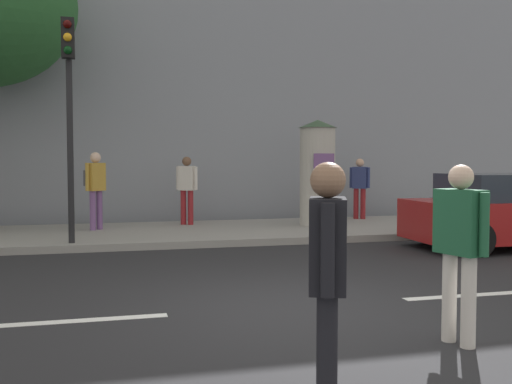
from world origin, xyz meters
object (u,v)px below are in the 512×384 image
object	(u,v)px
pedestrian_tallest	(95,183)
poster_column	(317,172)
pedestrian_in_red_top	(360,183)
traffic_light	(69,93)
pedestrian_in_light_jacket	(327,270)
pedestrian_with_bag	(187,185)
pedestrian_in_dark_shirt	(460,238)

from	to	relation	value
pedestrian_tallest	poster_column	bearing A→B (deg)	-3.54
pedestrian_in_red_top	pedestrian_tallest	world-z (taller)	pedestrian_tallest
traffic_light	pedestrian_in_light_jacket	size ratio (longest dim) A/B	2.45
poster_column	pedestrian_in_red_top	world-z (taller)	poster_column
poster_column	pedestrian_with_bag	bearing A→B (deg)	163.56
traffic_light	pedestrian_in_dark_shirt	distance (m)	8.27
traffic_light	pedestrian_in_dark_shirt	bearing A→B (deg)	-61.02
traffic_light	pedestrian_in_dark_shirt	size ratio (longest dim) A/B	2.49
pedestrian_with_bag	pedestrian_tallest	size ratio (longest dim) A/B	0.95
pedestrian_with_bag	pedestrian_tallest	xyz separation A→B (m)	(-2.22, -0.59, 0.08)
traffic_light	pedestrian_tallest	world-z (taller)	traffic_light
pedestrian_with_bag	traffic_light	bearing A→B (deg)	-132.62
pedestrian_in_dark_shirt	poster_column	bearing A→B (deg)	78.05
pedestrian_with_bag	pedestrian_tallest	bearing A→B (deg)	-164.98
pedestrian_in_dark_shirt	pedestrian_in_light_jacket	distance (m)	2.22
traffic_light	pedestrian_with_bag	distance (m)	4.35
poster_column	pedestrian_in_light_jacket	world-z (taller)	poster_column
traffic_light	pedestrian_in_light_jacket	xyz separation A→B (m)	(2.05, -8.26, -2.01)
pedestrian_in_red_top	pedestrian_with_bag	bearing A→B (deg)	-176.85
pedestrian_in_dark_shirt	pedestrian_in_red_top	bearing A→B (deg)	70.56
traffic_light	poster_column	xyz separation A→B (m)	(5.78, 1.95, -1.56)
poster_column	pedestrian_in_red_top	distance (m)	2.09
poster_column	pedestrian_in_light_jacket	distance (m)	10.89
traffic_light	poster_column	size ratio (longest dim) A/B	1.64
pedestrian_in_red_top	pedestrian_with_bag	distance (m)	4.83
poster_column	pedestrian_with_bag	distance (m)	3.29
poster_column	pedestrian_in_light_jacket	xyz separation A→B (m)	(-3.73, -10.22, -0.45)
traffic_light	pedestrian_in_dark_shirt	world-z (taller)	traffic_light
traffic_light	pedestrian_in_light_jacket	distance (m)	8.75
poster_column	pedestrian_with_bag	xyz separation A→B (m)	(-3.14, 0.93, -0.33)
pedestrian_with_bag	pedestrian_in_light_jacket	bearing A→B (deg)	-93.06
pedestrian_tallest	pedestrian_in_red_top	bearing A→B (deg)	6.97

